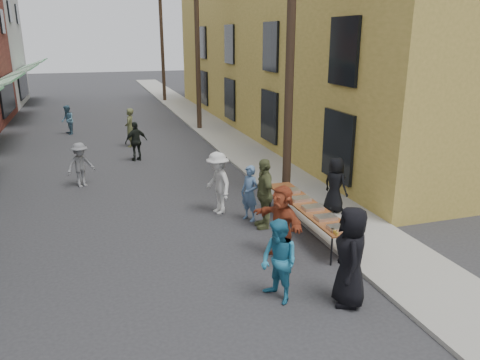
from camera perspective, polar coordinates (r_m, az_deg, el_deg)
ground at (r=11.10m, az=-9.07°, el=-9.56°), size 120.00×120.00×0.00m
sidewalk at (r=26.11m, az=-3.44°, el=6.37°), size 2.20×60.00×0.10m
building_ochre at (r=26.89m, az=10.20°, el=17.07°), size 10.00×28.00×10.00m
utility_pole_near at (r=14.03m, az=6.14°, el=15.25°), size 0.26×0.26×9.00m
utility_pole_mid at (r=25.48m, az=-5.22°, el=16.14°), size 0.26×0.26×9.00m
utility_pole_far at (r=37.27m, az=-9.49°, el=16.31°), size 0.26×0.26×9.00m
serving_table at (r=12.28m, az=8.20°, el=-3.21°), size 0.70×4.00×0.75m
catering_tray_sausage at (r=10.90m, az=11.99°, el=-5.68°), size 0.50×0.33×0.08m
catering_tray_foil_b at (r=11.43m, az=10.39°, el=-4.50°), size 0.50×0.33×0.08m
catering_tray_buns at (r=12.00m, az=8.84°, el=-3.33°), size 0.50×0.33×0.08m
catering_tray_foil_d at (r=12.59m, az=7.43°, el=-2.28°), size 0.50×0.33×0.08m
catering_tray_buns_end at (r=13.19m, az=6.15°, el=-1.31°), size 0.50×0.33×0.08m
condiment_jar_a at (r=10.56m, az=11.74°, el=-6.44°), size 0.07×0.07×0.08m
condiment_jar_b at (r=10.64m, az=11.48°, el=-6.24°), size 0.07×0.07×0.08m
condiment_jar_c at (r=10.72m, az=11.22°, el=-6.04°), size 0.07×0.07×0.08m
cup_stack at (r=10.80m, az=13.58°, el=-5.92°), size 0.08×0.08×0.12m
guest_front_a at (r=9.15m, az=13.35°, el=-9.07°), size 0.94×1.13×1.97m
guest_front_b at (r=12.93m, az=1.19°, el=-1.63°), size 0.61×0.68×1.57m
guest_front_c at (r=9.09m, az=4.77°, el=-9.88°), size 0.85×0.97×1.67m
guest_front_d at (r=13.41m, az=-2.71°, el=-0.38°), size 0.90×1.29×1.82m
guest_front_e at (r=12.41m, az=2.96°, el=-1.65°), size 0.56×1.15×1.90m
guest_queue_back at (r=10.80m, az=5.08°, el=-5.11°), size 0.98×1.70×1.75m
server at (r=13.60m, az=11.54°, el=-0.55°), size 0.75×0.91×1.59m
passerby_left at (r=16.73m, az=-18.86°, el=1.75°), size 1.14×0.97×1.53m
passerby_mid at (r=19.65m, az=-12.54°, el=4.62°), size 1.02×0.65×1.62m
passerby_right at (r=22.25m, az=-13.27°, el=6.23°), size 0.59×0.74×1.77m
passerby_far at (r=26.01m, az=-20.27°, el=6.88°), size 0.71×0.84×1.52m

